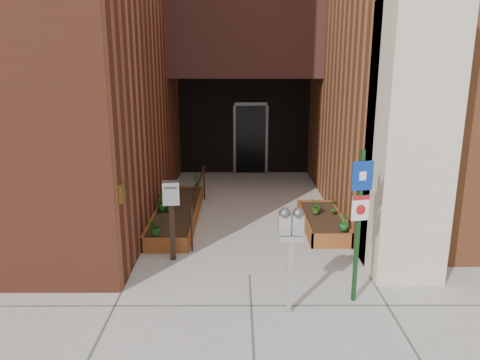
{
  "coord_description": "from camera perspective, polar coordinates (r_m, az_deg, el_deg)",
  "views": [
    {
      "loc": [
        -0.19,
        -7.15,
        3.52
      ],
      "look_at": [
        -0.15,
        1.8,
        1.17
      ],
      "focal_mm": 35.0,
      "sensor_mm": 36.0,
      "label": 1
    }
  ],
  "objects": [
    {
      "name": "payment_dropbox",
      "position": [
        8.26,
        -8.38,
        -2.9
      ],
      "size": [
        0.31,
        0.25,
        1.45
      ],
      "color": "black",
      "rests_on": "ground"
    },
    {
      "name": "parking_meter",
      "position": [
        6.47,
        6.24,
        -6.35
      ],
      "size": [
        0.35,
        0.16,
        1.56
      ],
      "color": "#AAAAAC",
      "rests_on": "ground"
    },
    {
      "name": "shrub_right_c",
      "position": [
        10.1,
        9.27,
        -3.22
      ],
      "size": [
        0.35,
        0.35,
        0.29
      ],
      "primitive_type": "imported",
      "rotation": [
        0.0,
        0.0,
        4.3
      ],
      "color": "#2A5C1A",
      "rests_on": "planter_right"
    },
    {
      "name": "architecture",
      "position": [
        14.12,
        -0.22,
        20.64
      ],
      "size": [
        20.0,
        14.6,
        10.0
      ],
      "color": "brown",
      "rests_on": "ground"
    },
    {
      "name": "shrub_right_a",
      "position": [
        9.21,
        12.61,
        -5.06
      ],
      "size": [
        0.22,
        0.22,
        0.33
      ],
      "primitive_type": "imported",
      "rotation": [
        0.0,
        0.0,
        1.3
      ],
      "color": "#1A5B20",
      "rests_on": "planter_right"
    },
    {
      "name": "ground",
      "position": [
        7.97,
        1.17,
        -11.52
      ],
      "size": [
        80.0,
        80.0,
        0.0
      ],
      "primitive_type": "plane",
      "color": "#9E9991",
      "rests_on": "ground"
    },
    {
      "name": "shrub_left_a",
      "position": [
        8.93,
        -10.33,
        -5.52
      ],
      "size": [
        0.43,
        0.43,
        0.34
      ],
      "primitive_type": "imported",
      "rotation": [
        0.0,
        0.0,
        0.82
      ],
      "color": "#1C4E16",
      "rests_on": "planter_left"
    },
    {
      "name": "planter_right",
      "position": [
        10.1,
        10.02,
        -5.13
      ],
      "size": [
        0.8,
        2.2,
        0.3
      ],
      "color": "brown",
      "rests_on": "ground"
    },
    {
      "name": "shrub_right_b",
      "position": [
        10.15,
        11.38,
        -3.19
      ],
      "size": [
        0.18,
        0.18,
        0.31
      ],
      "primitive_type": "imported",
      "rotation": [
        0.0,
        0.0,
        3.01
      ],
      "color": "#265A19",
      "rests_on": "planter_right"
    },
    {
      "name": "handrail",
      "position": [
        10.22,
        -5.06,
        -1.11
      ],
      "size": [
        0.04,
        3.34,
        0.9
      ],
      "color": "black",
      "rests_on": "ground"
    },
    {
      "name": "planter_left",
      "position": [
        10.5,
        -7.69,
        -4.26
      ],
      "size": [
        0.9,
        3.6,
        0.3
      ],
      "color": "brown",
      "rests_on": "ground"
    },
    {
      "name": "sign_post",
      "position": [
        6.86,
        14.37,
        -3.68
      ],
      "size": [
        0.31,
        0.11,
        2.3
      ],
      "color": "#153A17",
      "rests_on": "ground"
    },
    {
      "name": "shrub_left_d",
      "position": [
        11.89,
        -5.35,
        -0.13
      ],
      "size": [
        0.27,
        0.27,
        0.38
      ],
      "primitive_type": "imported",
      "rotation": [
        0.0,
        0.0,
        5.2
      ],
      "color": "#1C631D",
      "rests_on": "planter_left"
    },
    {
      "name": "shrub_left_b",
      "position": [
        10.33,
        -8.8,
        -2.52
      ],
      "size": [
        0.28,
        0.28,
        0.39
      ],
      "primitive_type": "imported",
      "rotation": [
        0.0,
        0.0,
        1.98
      ],
      "color": "#17501A",
      "rests_on": "planter_left"
    },
    {
      "name": "shrub_left_c",
      "position": [
        10.27,
        -9.54,
        -2.62
      ],
      "size": [
        0.3,
        0.3,
        0.4
      ],
      "primitive_type": "imported",
      "rotation": [
        0.0,
        0.0,
        3.61
      ],
      "color": "#18541A",
      "rests_on": "planter_left"
    }
  ]
}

